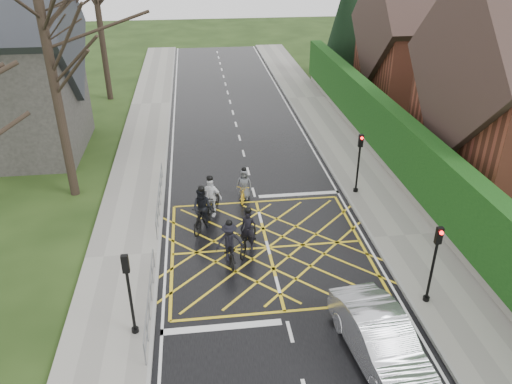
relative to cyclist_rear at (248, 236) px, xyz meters
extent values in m
plane|color=black|center=(0.83, 0.02, -0.65)|extent=(120.00, 120.00, 0.00)
cube|color=black|center=(0.83, 0.02, -0.65)|extent=(9.00, 80.00, 0.01)
cube|color=gray|center=(6.83, 0.02, -0.58)|extent=(3.00, 80.00, 0.15)
cube|color=gray|center=(-5.17, 0.02, -0.58)|extent=(3.00, 80.00, 0.15)
cube|color=slate|center=(8.58, 6.02, -0.30)|extent=(0.50, 38.00, 0.70)
cube|color=black|center=(8.58, 6.02, 1.45)|extent=(0.90, 38.00, 2.80)
cube|color=brown|center=(15.58, 18.02, 2.35)|extent=(9.00, 8.00, 6.00)
cube|color=#34241F|center=(15.58, 18.02, 5.25)|extent=(9.80, 8.80, 8.80)
cylinder|color=black|center=(11.58, 26.02, -0.05)|extent=(0.50, 0.50, 1.20)
cone|color=black|center=(11.58, 26.02, 4.35)|extent=(4.60, 4.60, 10.00)
cube|color=#2D2B28|center=(-12.67, 12.02, 2.85)|extent=(8.00, 7.00, 7.00)
cylinder|color=black|center=(-8.17, 6.02, 4.85)|extent=(0.44, 0.44, 11.00)
cylinder|color=black|center=(-9.17, 14.02, 5.35)|extent=(0.44, 0.44, 12.00)
cylinder|color=black|center=(-8.47, 22.02, 4.35)|extent=(0.44, 0.44, 10.00)
cylinder|color=slate|center=(-3.82, -3.48, 0.35)|extent=(0.05, 5.00, 0.05)
cylinder|color=slate|center=(-3.82, -3.48, -0.10)|extent=(0.04, 5.00, 0.04)
cylinder|color=slate|center=(-3.82, -5.98, -0.15)|extent=(0.04, 0.04, 1.00)
cylinder|color=slate|center=(-3.82, -0.98, -0.15)|extent=(0.04, 0.04, 1.00)
cylinder|color=slate|center=(-3.82, 4.02, 0.35)|extent=(0.05, 6.00, 0.05)
cylinder|color=slate|center=(-3.82, 4.02, -0.10)|extent=(0.04, 6.00, 0.04)
cylinder|color=slate|center=(-3.82, 1.02, -0.15)|extent=(0.04, 0.04, 1.00)
cylinder|color=slate|center=(-3.82, 7.02, -0.15)|extent=(0.04, 0.04, 1.00)
cylinder|color=black|center=(5.93, 4.22, 0.85)|extent=(0.10, 0.10, 3.00)
cylinder|color=black|center=(5.93, 4.22, -0.50)|extent=(0.24, 0.24, 0.30)
cube|color=black|center=(5.93, 4.22, 2.25)|extent=(0.22, 0.16, 0.62)
sphere|color=#FF0C0C|center=(5.93, 4.10, 2.43)|extent=(0.14, 0.14, 0.14)
cylinder|color=black|center=(5.93, -4.18, 0.85)|extent=(0.10, 0.10, 3.00)
cylinder|color=black|center=(5.93, -4.18, -0.50)|extent=(0.24, 0.24, 0.30)
cube|color=black|center=(5.93, -4.18, 2.25)|extent=(0.22, 0.16, 0.62)
sphere|color=#FF0C0C|center=(5.93, -4.30, 2.43)|extent=(0.14, 0.14, 0.14)
cylinder|color=black|center=(-4.27, -4.48, 0.85)|extent=(0.10, 0.10, 3.00)
cylinder|color=black|center=(-4.27, -4.48, -0.50)|extent=(0.24, 0.24, 0.30)
cube|color=black|center=(-4.27, -4.48, 2.25)|extent=(0.22, 0.16, 0.62)
sphere|color=#FF0C0C|center=(-4.27, -4.36, 2.43)|extent=(0.14, 0.14, 0.14)
imported|color=black|center=(0.00, -0.03, -0.11)|extent=(1.48, 2.18, 1.08)
imported|color=black|center=(0.00, 0.07, 0.27)|extent=(0.79, 0.67, 1.84)
sphere|color=black|center=(0.00, 0.07, 1.21)|extent=(0.29, 0.29, 0.29)
imported|color=black|center=(-1.82, 1.90, -0.02)|extent=(1.39, 2.16, 1.26)
imported|color=black|center=(-1.82, 2.00, 0.32)|extent=(1.15, 1.05, 1.93)
sphere|color=black|center=(-1.82, 2.00, 1.30)|extent=(0.30, 0.30, 0.30)
imported|color=black|center=(-0.83, -0.73, -0.14)|extent=(0.84, 1.99, 1.02)
imported|color=black|center=(-0.83, -0.63, 0.21)|extent=(1.17, 0.74, 1.73)
sphere|color=black|center=(-0.83, -0.63, 1.10)|extent=(0.27, 0.27, 0.27)
imported|color=black|center=(-1.41, 2.96, -0.03)|extent=(1.37, 2.12, 1.24)
imported|color=white|center=(-1.41, 3.06, 0.30)|extent=(1.20, 0.88, 1.90)
sphere|color=black|center=(-1.41, 3.06, 1.27)|extent=(0.30, 0.30, 0.30)
imported|color=gold|center=(0.30, 4.39, -0.19)|extent=(1.03, 1.85, 0.92)
imported|color=#53565A|center=(0.30, 4.49, 0.13)|extent=(0.87, 0.67, 1.57)
sphere|color=black|center=(0.30, 4.49, 0.94)|extent=(0.25, 0.25, 0.25)
imported|color=silver|center=(3.36, -6.47, 0.13)|extent=(2.21, 4.89, 1.56)
camera|label=1|loc=(-1.87, -17.25, 11.32)|focal=35.00mm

